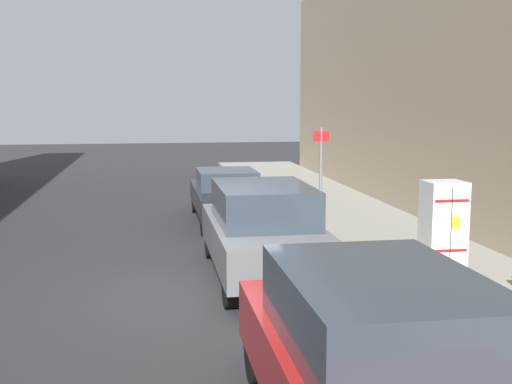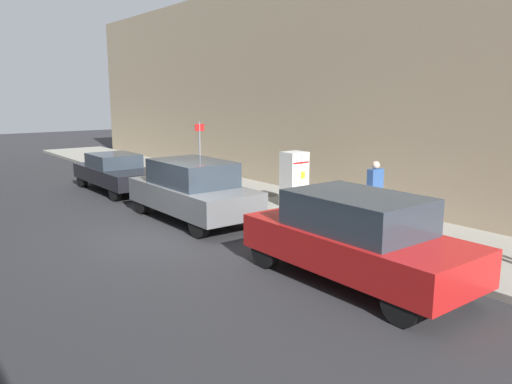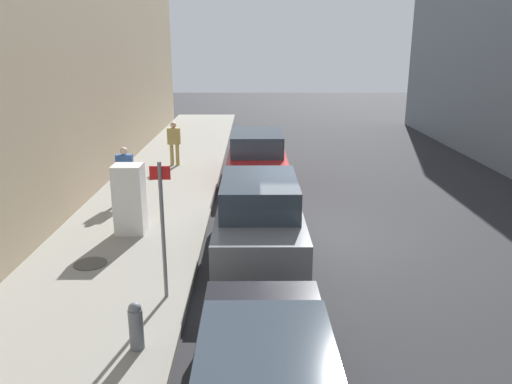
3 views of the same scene
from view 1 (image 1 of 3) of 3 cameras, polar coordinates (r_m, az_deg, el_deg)
ground_plane at (r=11.21m, az=-5.14°, el=-9.10°), size 80.00×80.00×0.00m
sidewalk_slab at (r=12.34m, az=16.49°, el=-7.43°), size 3.76×44.00×0.15m
discarded_refrigerator at (r=12.16m, az=16.29°, el=-3.10°), size 0.71×0.63×1.72m
manhole_cover at (r=14.20m, az=14.50°, el=-4.97°), size 0.70×0.70×0.02m
street_sign_post at (r=14.68m, az=5.77°, el=1.33°), size 0.36×0.07×2.56m
fire_hydrant at (r=16.45m, az=4.81°, el=-1.56°), size 0.22×0.22×0.78m
parked_sedan_dark at (r=17.63m, az=-2.54°, el=-0.26°), size 1.78×4.57×1.41m
parked_suv_gray at (r=12.04m, az=0.66°, el=-3.37°), size 1.93×4.60×1.76m
parked_suv_red at (r=6.26m, az=10.84°, el=-14.54°), size 1.98×4.70×1.77m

